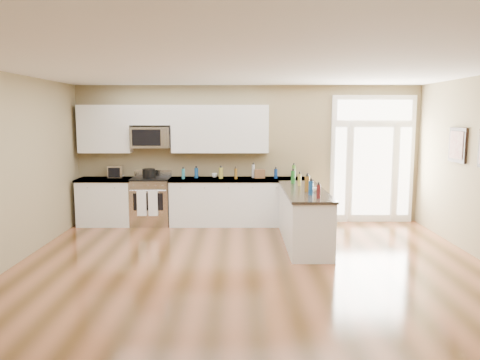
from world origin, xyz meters
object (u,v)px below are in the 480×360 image
Objects in this scene: stockpot at (149,173)px; toaster_oven at (116,172)px; kitchen_range at (151,201)px; peninsula_cabinet at (304,219)px.

toaster_oven is at bearing 173.53° from stockpot.
toaster_oven is (-0.69, 0.08, 0.02)m from stockpot.
stockpot is (-0.03, 0.01, 0.57)m from kitchen_range.
peninsula_cabinet is 2.15× the size of kitchen_range.
stockpot is at bearing -11.56° from toaster_oven.
stockpot is 0.69m from toaster_oven.
stockpot is (-2.92, 1.46, 0.61)m from peninsula_cabinet.
kitchen_range is 0.57m from stockpot.
peninsula_cabinet is 3.97m from toaster_oven.
stockpot is at bearing 153.45° from peninsula_cabinet.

